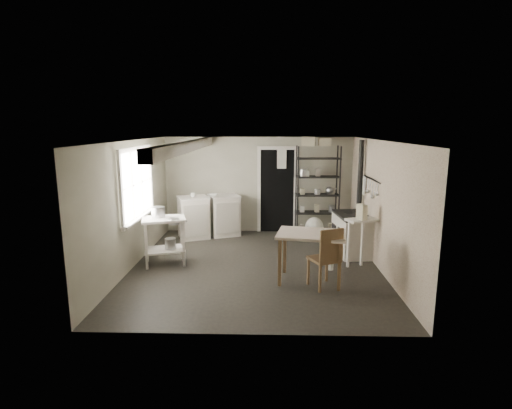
{
  "coord_description": "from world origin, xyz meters",
  "views": [
    {
      "loc": [
        0.21,
        -7.05,
        2.55
      ],
      "look_at": [
        0.0,
        0.3,
        1.1
      ],
      "focal_mm": 28.0,
      "sensor_mm": 36.0,
      "label": 1
    }
  ],
  "objects_px": {
    "stockpot": "(158,214)",
    "stove": "(351,233)",
    "shelf_rack": "(317,196)",
    "flour_sack": "(314,229)",
    "work_table": "(311,259)",
    "base_cabinets": "(209,217)",
    "prep_table": "(165,243)",
    "chair": "(324,258)"
  },
  "relations": [
    {
      "from": "stockpot",
      "to": "chair",
      "type": "xyz_separation_m",
      "value": [
        2.94,
        -1.1,
        -0.45
      ]
    },
    {
      "from": "base_cabinets",
      "to": "chair",
      "type": "bearing_deg",
      "value": -74.23
    },
    {
      "from": "shelf_rack",
      "to": "work_table",
      "type": "height_order",
      "value": "shelf_rack"
    },
    {
      "from": "work_table",
      "to": "stove",
      "type": "bearing_deg",
      "value": 56.86
    },
    {
      "from": "shelf_rack",
      "to": "chair",
      "type": "xyz_separation_m",
      "value": [
        -0.26,
        -3.11,
        -0.47
      ]
    },
    {
      "from": "stockpot",
      "to": "chair",
      "type": "bearing_deg",
      "value": -20.47
    },
    {
      "from": "work_table",
      "to": "chair",
      "type": "bearing_deg",
      "value": -51.78
    },
    {
      "from": "chair",
      "to": "work_table",
      "type": "bearing_deg",
      "value": 103.27
    },
    {
      "from": "stove",
      "to": "work_table",
      "type": "height_order",
      "value": "stove"
    },
    {
      "from": "stove",
      "to": "chair",
      "type": "bearing_deg",
      "value": -120.53
    },
    {
      "from": "prep_table",
      "to": "chair",
      "type": "relative_size",
      "value": 0.88
    },
    {
      "from": "stove",
      "to": "prep_table",
      "type": "bearing_deg",
      "value": -174.73
    },
    {
      "from": "stove",
      "to": "work_table",
      "type": "distance_m",
      "value": 1.79
    },
    {
      "from": "shelf_rack",
      "to": "flour_sack",
      "type": "bearing_deg",
      "value": -107.15
    },
    {
      "from": "stove",
      "to": "flour_sack",
      "type": "height_order",
      "value": "stove"
    },
    {
      "from": "prep_table",
      "to": "chair",
      "type": "bearing_deg",
      "value": -19.85
    },
    {
      "from": "base_cabinets",
      "to": "flour_sack",
      "type": "bearing_deg",
      "value": -26.28
    },
    {
      "from": "prep_table",
      "to": "flour_sack",
      "type": "relative_size",
      "value": 1.73
    },
    {
      "from": "prep_table",
      "to": "base_cabinets",
      "type": "bearing_deg",
      "value": 74.17
    },
    {
      "from": "prep_table",
      "to": "stove",
      "type": "xyz_separation_m",
      "value": [
        3.61,
        0.72,
        0.04
      ]
    },
    {
      "from": "work_table",
      "to": "flour_sack",
      "type": "distance_m",
      "value": 2.56
    },
    {
      "from": "stockpot",
      "to": "flour_sack",
      "type": "distance_m",
      "value": 3.6
    },
    {
      "from": "stockpot",
      "to": "stove",
      "type": "height_order",
      "value": "stockpot"
    },
    {
      "from": "stockpot",
      "to": "prep_table",
      "type": "bearing_deg",
      "value": -33.77
    },
    {
      "from": "stove",
      "to": "flour_sack",
      "type": "relative_size",
      "value": 2.02
    },
    {
      "from": "base_cabinets",
      "to": "shelf_rack",
      "type": "relative_size",
      "value": 0.69
    },
    {
      "from": "shelf_rack",
      "to": "flour_sack",
      "type": "xyz_separation_m",
      "value": [
        -0.09,
        -0.34,
        -0.71
      ]
    },
    {
      "from": "base_cabinets",
      "to": "shelf_rack",
      "type": "distance_m",
      "value": 2.58
    },
    {
      "from": "prep_table",
      "to": "stockpot",
      "type": "bearing_deg",
      "value": 146.23
    },
    {
      "from": "shelf_rack",
      "to": "chair",
      "type": "bearing_deg",
      "value": -97.28
    },
    {
      "from": "work_table",
      "to": "stockpot",
      "type": "bearing_deg",
      "value": 162.61
    },
    {
      "from": "prep_table",
      "to": "base_cabinets",
      "type": "xyz_separation_m",
      "value": [
        0.55,
        1.95,
        0.06
      ]
    },
    {
      "from": "base_cabinets",
      "to": "chair",
      "type": "height_order",
      "value": "chair"
    },
    {
      "from": "stockpot",
      "to": "base_cabinets",
      "type": "relative_size",
      "value": 0.18
    },
    {
      "from": "flour_sack",
      "to": "chair",
      "type": "bearing_deg",
      "value": -93.5
    },
    {
      "from": "stockpot",
      "to": "flour_sack",
      "type": "relative_size",
      "value": 0.52
    },
    {
      "from": "prep_table",
      "to": "stockpot",
      "type": "height_order",
      "value": "stockpot"
    },
    {
      "from": "chair",
      "to": "stove",
      "type": "bearing_deg",
      "value": 40.46
    },
    {
      "from": "prep_table",
      "to": "stove",
      "type": "distance_m",
      "value": 3.69
    },
    {
      "from": "base_cabinets",
      "to": "work_table",
      "type": "xyz_separation_m",
      "value": [
        2.08,
        -2.73,
        -0.08
      ]
    },
    {
      "from": "prep_table",
      "to": "shelf_rack",
      "type": "bearing_deg",
      "value": 34.15
    },
    {
      "from": "stove",
      "to": "flour_sack",
      "type": "distance_m",
      "value": 1.22
    }
  ]
}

